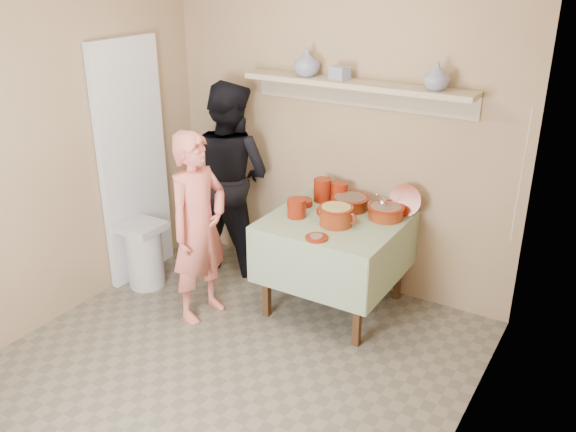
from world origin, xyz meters
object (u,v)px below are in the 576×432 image
Objects in this scene: serving_table at (336,233)px; cazuela_rice at (336,214)px; trash_bin at (145,254)px; person_cook at (199,228)px; person_helper at (229,177)px.

cazuela_rice is at bearing -64.48° from serving_table.
cazuela_rice is at bearing 13.97° from trash_bin.
cazuela_rice reaches higher than serving_table.
cazuela_rice is 1.71m from trash_bin.
serving_table is (0.82, 0.61, -0.09)m from person_cook.
serving_table is 1.63m from trash_bin.
person_cook is 1.02m from serving_table.
person_cook reaches higher than trash_bin.
cazuela_rice is 0.59× the size of trash_bin.
person_cook is at bearing -143.38° from serving_table.
serving_table is at bearing 170.78° from person_helper.
person_helper is (-0.32, 0.82, 0.09)m from person_cook.
person_cook reaches higher than cazuela_rice.
cazuela_rice is (0.05, -0.11, 0.20)m from serving_table.
trash_bin is at bearing -166.03° from cazuela_rice.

